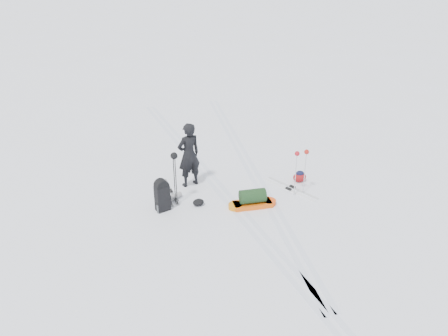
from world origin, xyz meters
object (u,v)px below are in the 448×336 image
at_px(expedition_rucksack, 164,195).
at_px(ski_poles_black, 174,162).
at_px(pulk_sled, 252,200).
at_px(skier, 189,155).

distance_m(expedition_rucksack, ski_poles_black, 0.94).
xyz_separation_m(pulk_sled, expedition_rucksack, (-2.32, 0.66, 0.23)).
bearing_deg(pulk_sled, ski_poles_black, 162.46).
height_order(skier, pulk_sled, skier).
distance_m(skier, expedition_rucksack, 1.61).
bearing_deg(pulk_sled, skier, 132.06).
xyz_separation_m(expedition_rucksack, ski_poles_black, (0.38, 0.18, 0.84)).
bearing_deg(skier, pulk_sled, 111.16).
distance_m(skier, pulk_sled, 2.35).
relative_size(skier, expedition_rucksack, 2.12).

